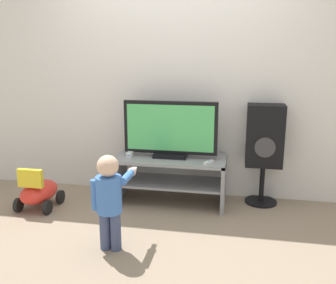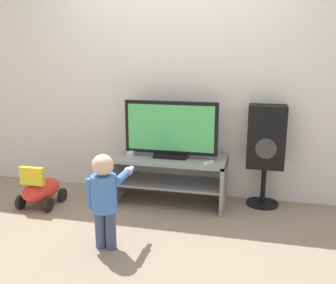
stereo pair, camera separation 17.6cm
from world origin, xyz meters
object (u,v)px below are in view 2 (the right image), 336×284
(child, at_px, (105,194))
(ride_on_toy, at_px, (41,189))
(speaker_tower, at_px, (266,140))
(television, at_px, (171,130))
(game_console, at_px, (132,153))
(remote_primary, at_px, (208,163))

(child, bearing_deg, ride_on_toy, 147.05)
(speaker_tower, bearing_deg, television, -171.77)
(game_console, xyz_separation_m, remote_primary, (0.83, -0.12, -0.01))
(television, height_order, remote_primary, television)
(television, height_order, speaker_tower, television)
(game_console, xyz_separation_m, child, (0.13, -1.03, -0.05))
(speaker_tower, distance_m, ride_on_toy, 2.35)
(speaker_tower, bearing_deg, remote_primary, -151.83)
(ride_on_toy, bearing_deg, remote_primary, 9.18)
(television, distance_m, remote_primary, 0.52)
(television, relative_size, speaker_tower, 0.93)
(television, xyz_separation_m, remote_primary, (0.41, -0.15, -0.27))
(game_console, distance_m, remote_primary, 0.84)
(child, bearing_deg, speaker_tower, 44.26)
(remote_primary, bearing_deg, ride_on_toy, -170.82)
(child, bearing_deg, game_console, 97.25)
(remote_primary, distance_m, speaker_tower, 0.64)
(remote_primary, bearing_deg, speaker_tower, 28.17)
(game_console, relative_size, remote_primary, 1.25)
(game_console, height_order, speaker_tower, speaker_tower)
(child, distance_m, speaker_tower, 1.73)
(game_console, bearing_deg, ride_on_toy, -155.42)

